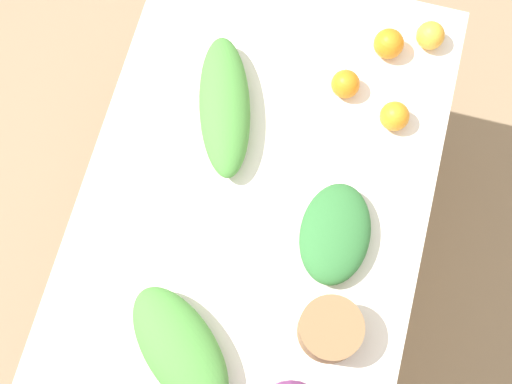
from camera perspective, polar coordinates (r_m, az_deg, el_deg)
ground_plane at (r=2.44m, az=0.00°, el=-5.07°), size 8.00×8.00×0.00m
dining_table at (r=1.84m, az=0.00°, el=-1.08°), size 1.27×0.85×0.71m
paper_bag at (r=1.64m, az=5.95°, el=-10.89°), size 0.15×0.15×0.10m
greens_bunch_chard at (r=1.78m, az=-2.52°, el=6.90°), size 0.40×0.24×0.09m
greens_bunch_dandelion at (r=1.64m, az=-6.09°, el=-12.37°), size 0.33×0.34×0.10m
greens_bunch_scallion at (r=1.69m, az=6.35°, el=-3.32°), size 0.26×0.18×0.08m
orange_0 at (r=1.93m, az=13.78°, el=12.07°), size 0.07×0.07×0.07m
orange_1 at (r=1.83m, az=7.17°, el=8.57°), size 0.07×0.07×0.07m
orange_2 at (r=1.90m, az=10.57°, el=11.59°), size 0.08×0.08×0.08m
orange_3 at (r=1.81m, az=11.02°, el=5.98°), size 0.07×0.07×0.07m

